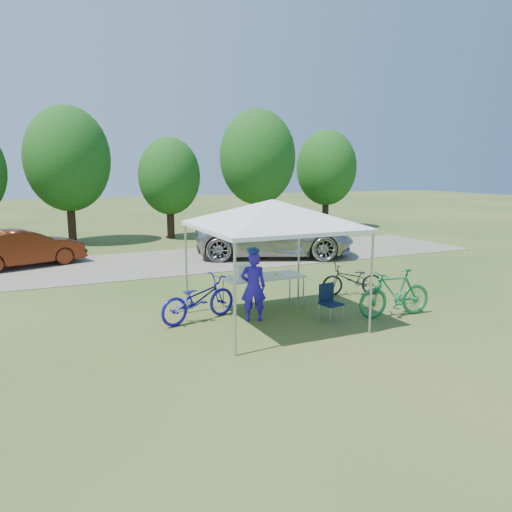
# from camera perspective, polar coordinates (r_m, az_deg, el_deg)

# --- Properties ---
(ground) EXTENTS (100.00, 100.00, 0.00)m
(ground) POSITION_cam_1_polar(r_m,az_deg,el_deg) (11.17, 1.88, -7.60)
(ground) COLOR #2D5119
(ground) RESTS_ON ground
(gravel_strip) EXTENTS (24.00, 5.00, 0.02)m
(gravel_strip) POSITION_cam_1_polar(r_m,az_deg,el_deg) (18.47, -9.25, -0.60)
(gravel_strip) COLOR gray
(gravel_strip) RESTS_ON ground
(canopy) EXTENTS (4.53, 4.53, 3.00)m
(canopy) POSITION_cam_1_polar(r_m,az_deg,el_deg) (10.67, 1.96, 6.10)
(canopy) COLOR #A5A5AA
(canopy) RESTS_ON ground
(treeline) EXTENTS (24.89, 4.28, 6.30)m
(treeline) POSITION_cam_1_polar(r_m,az_deg,el_deg) (23.99, -14.10, 10.13)
(treeline) COLOR #382314
(treeline) RESTS_ON ground
(folding_table) EXTENTS (1.95, 0.81, 0.80)m
(folding_table) POSITION_cam_1_polar(r_m,az_deg,el_deg) (12.09, 0.86, -2.50)
(folding_table) COLOR white
(folding_table) RESTS_ON ground
(folding_chair) EXTENTS (0.48, 0.49, 0.83)m
(folding_chair) POSITION_cam_1_polar(r_m,az_deg,el_deg) (11.34, 8.32, -4.88)
(folding_chair) COLOR #0D1932
(folding_chair) RESTS_ON ground
(cooler) EXTENTS (0.47, 0.32, 0.34)m
(cooler) POSITION_cam_1_polar(r_m,az_deg,el_deg) (11.85, -1.29, -1.70)
(cooler) COLOR white
(cooler) RESTS_ON folding_table
(ice_cream_cup) EXTENTS (0.08, 0.08, 0.06)m
(ice_cream_cup) POSITION_cam_1_polar(r_m,az_deg,el_deg) (12.17, 2.30, -2.08)
(ice_cream_cup) COLOR yellow
(ice_cream_cup) RESTS_ON folding_table
(cyclist) EXTENTS (0.66, 0.54, 1.56)m
(cyclist) POSITION_cam_1_polar(r_m,az_deg,el_deg) (11.09, -0.32, -3.55)
(cyclist) COLOR #2916B7
(cyclist) RESTS_ON ground
(bike_blue) EXTENTS (2.03, 1.18, 1.01)m
(bike_blue) POSITION_cam_1_polar(r_m,az_deg,el_deg) (11.24, -6.61, -4.88)
(bike_blue) COLOR #1C12A1
(bike_blue) RESTS_ON ground
(bike_green) EXTENTS (1.88, 0.72, 1.10)m
(bike_green) POSITION_cam_1_polar(r_m,az_deg,el_deg) (11.91, 15.58, -4.10)
(bike_green) COLOR #19733C
(bike_green) RESTS_ON ground
(bike_dark) EXTENTS (1.75, 1.05, 0.87)m
(bike_dark) POSITION_cam_1_polar(r_m,az_deg,el_deg) (13.61, 10.97, -2.65)
(bike_dark) COLOR black
(bike_dark) RESTS_ON ground
(minivan) EXTENTS (6.60, 4.81, 1.67)m
(minivan) POSITION_cam_1_polar(r_m,az_deg,el_deg) (19.17, 2.10, 2.47)
(minivan) COLOR #A8A8A3
(minivan) RESTS_ON gravel_strip
(sedan) EXTENTS (4.12, 2.50, 1.28)m
(sedan) POSITION_cam_1_polar(r_m,az_deg,el_deg) (18.91, -24.93, 0.84)
(sedan) COLOR #561F0E
(sedan) RESTS_ON gravel_strip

